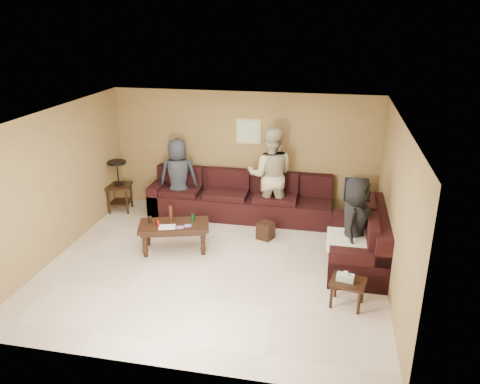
{
  "coord_description": "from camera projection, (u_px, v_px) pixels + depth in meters",
  "views": [
    {
      "loc": [
        1.77,
        -6.68,
        3.91
      ],
      "look_at": [
        0.25,
        0.85,
        1.0
      ],
      "focal_mm": 35.0,
      "sensor_mm": 36.0,
      "label": 1
    }
  ],
  "objects": [
    {
      "name": "person_middle",
      "position": [
        270.0,
        175.0,
        9.2
      ],
      "size": [
        0.99,
        0.8,
        1.93
      ],
      "primitive_type": "imported",
      "rotation": [
        0.0,
        0.0,
        3.22
      ],
      "color": "#C2B790",
      "rests_on": "ground"
    },
    {
      "name": "end_table_left",
      "position": [
        119.0,
        185.0,
        9.8
      ],
      "size": [
        0.56,
        0.56,
        1.09
      ],
      "rotation": [
        0.0,
        0.0,
        0.18
      ],
      "color": "black",
      "rests_on": "ground"
    },
    {
      "name": "person_right",
      "position": [
        355.0,
        224.0,
        7.48
      ],
      "size": [
        0.71,
        0.88,
        1.56
      ],
      "primitive_type": "imported",
      "rotation": [
        0.0,
        0.0,
        1.26
      ],
      "color": "black",
      "rests_on": "ground"
    },
    {
      "name": "waste_bin",
      "position": [
        266.0,
        230.0,
        8.69
      ],
      "size": [
        0.35,
        0.35,
        0.33
      ],
      "primitive_type": "cube",
      "rotation": [
        0.0,
        0.0,
        -0.38
      ],
      "color": "black",
      "rests_on": "ground"
    },
    {
      "name": "person_left",
      "position": [
        178.0,
        177.0,
        9.57
      ],
      "size": [
        0.88,
        0.67,
        1.61
      ],
      "primitive_type": "imported",
      "rotation": [
        0.0,
        0.0,
        3.36
      ],
      "color": "#292F39",
      "rests_on": "ground"
    },
    {
      "name": "side_table_right",
      "position": [
        347.0,
        284.0,
        6.61
      ],
      "size": [
        0.55,
        0.48,
        0.55
      ],
      "rotation": [
        0.0,
        0.0,
        -0.19
      ],
      "color": "black",
      "rests_on": "ground"
    },
    {
      "name": "wall_art",
      "position": [
        249.0,
        131.0,
        9.48
      ],
      "size": [
        0.52,
        0.04,
        0.52
      ],
      "color": "tan",
      "rests_on": "ground"
    },
    {
      "name": "room",
      "position": [
        213.0,
        170.0,
        7.25
      ],
      "size": [
        5.6,
        5.5,
        2.5
      ],
      "color": "beige",
      "rests_on": "ground"
    },
    {
      "name": "coffee_table",
      "position": [
        174.0,
        228.0,
        8.18
      ],
      "size": [
        1.33,
        0.92,
        0.78
      ],
      "rotation": [
        0.0,
        0.0,
        0.28
      ],
      "color": "black",
      "rests_on": "ground"
    },
    {
      "name": "sectional_sofa",
      "position": [
        276.0,
        215.0,
        8.96
      ],
      "size": [
        4.65,
        2.9,
        0.97
      ],
      "color": "black",
      "rests_on": "ground"
    }
  ]
}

